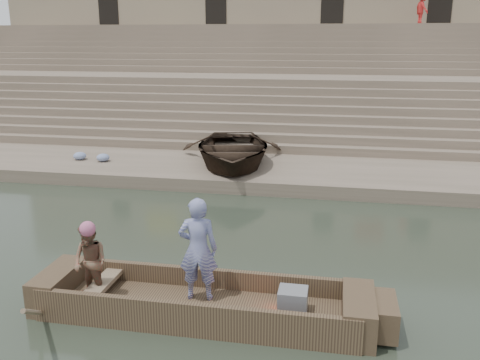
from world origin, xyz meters
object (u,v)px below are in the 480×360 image
(beached_rowboat, at_px, (232,149))
(pedestrian, at_px, (422,8))
(television, at_px, (292,301))
(rowing_man, at_px, (90,262))
(main_rowboat, at_px, (201,310))
(standing_man, at_px, (198,249))

(beached_rowboat, relative_size, pedestrian, 3.02)
(television, relative_size, pedestrian, 0.28)
(television, distance_m, beached_rowboat, 9.42)
(beached_rowboat, bearing_deg, rowing_man, -104.37)
(main_rowboat, bearing_deg, rowing_man, -175.13)
(main_rowboat, bearing_deg, television, 0.00)
(main_rowboat, xyz_separation_m, pedestrian, (6.29, 23.34, 5.92))
(standing_man, relative_size, rowing_man, 1.36)
(standing_man, bearing_deg, beached_rowboat, -89.51)
(main_rowboat, height_order, television, television)
(television, height_order, pedestrian, pedestrian)
(main_rowboat, relative_size, beached_rowboat, 1.00)
(main_rowboat, distance_m, pedestrian, 24.88)
(standing_man, height_order, beached_rowboat, standing_man)
(television, distance_m, pedestrian, 24.47)
(rowing_man, bearing_deg, television, 21.06)
(beached_rowboat, bearing_deg, television, -83.63)
(standing_man, distance_m, television, 1.74)
(standing_man, xyz_separation_m, beached_rowboat, (-1.24, 8.79, -0.19))
(standing_man, bearing_deg, television, 165.68)
(pedestrian, bearing_deg, rowing_man, 140.85)
(main_rowboat, bearing_deg, pedestrian, 74.92)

